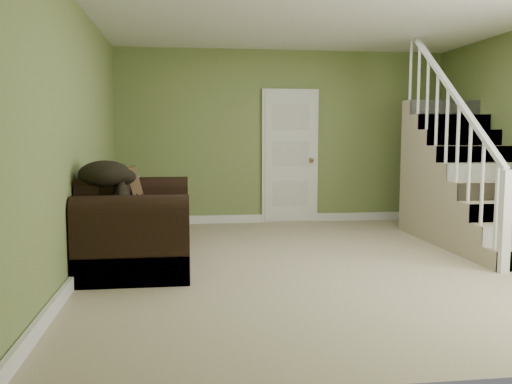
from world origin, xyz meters
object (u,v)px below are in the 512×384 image
object	(u,v)px
sofa	(136,226)
banana	(146,217)
cat	(142,203)
side_table	(133,217)

from	to	relation	value
sofa	banana	xyz separation A→B (m)	(0.14, -0.57, 0.18)
banana	cat	bearing A→B (deg)	85.81
cat	sofa	bearing A→B (deg)	-111.00
sofa	cat	bearing A→B (deg)	64.31
cat	banana	distance (m)	0.70
side_table	cat	size ratio (longest dim) A/B	1.89
side_table	cat	world-z (taller)	side_table
banana	side_table	bearing A→B (deg)	88.22
cat	banana	xyz separation A→B (m)	(0.09, -0.69, -0.05)
sofa	side_table	world-z (taller)	sofa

